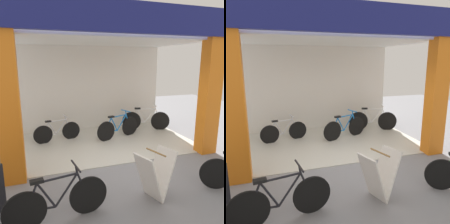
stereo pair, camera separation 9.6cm
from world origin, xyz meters
TOP-DOWN VIEW (x-y plane):
  - ground_plane at (0.00, 0.00)m, footprint 18.82×18.82m
  - shop_facade at (0.00, 1.71)m, footprint 5.61×3.62m
  - bicycle_inside_0 at (-1.35, 2.19)m, footprint 1.46×0.41m
  - bicycle_inside_1 at (1.85, 2.40)m, footprint 1.64×0.64m
  - bicycle_inside_2 at (0.58, 1.87)m, footprint 1.57×0.58m
  - bicycle_parked_1 at (-1.72, -1.58)m, footprint 1.64×0.45m
  - sandwich_board_sign at (0.02, -1.50)m, footprint 0.79×0.64m

SIDE VIEW (x-z plane):
  - ground_plane at x=0.00m, z-range 0.00..0.00m
  - bicycle_inside_0 at x=-1.35m, z-range -0.08..0.73m
  - bicycle_inside_2 at x=0.58m, z-range -0.09..0.81m
  - bicycle_parked_1 at x=-1.72m, z-range -0.09..0.81m
  - bicycle_inside_1 at x=1.85m, z-range -0.10..0.85m
  - sandwich_board_sign at x=0.02m, z-range 0.00..0.92m
  - shop_facade at x=0.00m, z-range 0.14..3.85m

